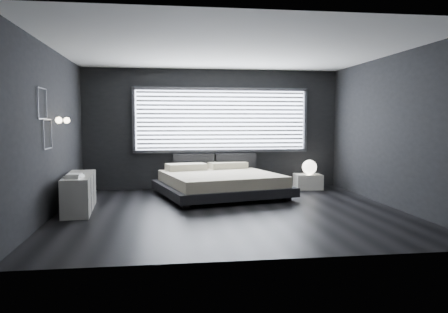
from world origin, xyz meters
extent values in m
plane|color=black|center=(0.00, 0.00, 0.00)|extent=(6.00, 6.00, 0.00)
plane|color=silver|center=(0.00, 0.00, 2.80)|extent=(6.00, 6.00, 0.00)
cube|color=black|center=(0.00, 2.75, 1.40)|extent=(6.00, 0.04, 2.80)
cube|color=black|center=(0.00, -2.75, 1.40)|extent=(6.00, 0.04, 2.80)
cube|color=black|center=(-3.00, 0.00, 1.40)|extent=(0.04, 5.50, 2.80)
cube|color=black|center=(3.00, 0.00, 1.40)|extent=(0.04, 5.50, 2.80)
cube|color=white|center=(0.20, 2.73, 1.61)|extent=(4.00, 0.02, 1.38)
cube|color=#47474C|center=(-1.84, 2.70, 1.61)|extent=(0.06, 0.08, 1.48)
cube|color=#47474C|center=(2.24, 2.70, 1.61)|extent=(0.06, 0.08, 1.48)
cube|color=#47474C|center=(0.20, 2.70, 2.34)|extent=(4.14, 0.08, 0.06)
cube|color=#47474C|center=(0.20, 2.70, 0.88)|extent=(4.14, 0.08, 0.06)
cube|color=silver|center=(0.20, 2.67, 1.61)|extent=(3.94, 0.03, 1.32)
cube|color=black|center=(-0.47, 2.64, 0.57)|extent=(0.96, 0.16, 0.52)
cube|color=black|center=(0.53, 2.64, 0.57)|extent=(0.96, 0.16, 0.52)
cylinder|color=silver|center=(-2.95, 0.05, 1.60)|extent=(0.10, 0.02, 0.02)
sphere|color=#FFE5B7|center=(-2.88, 0.05, 1.60)|extent=(0.11, 0.11, 0.11)
cylinder|color=silver|center=(-2.95, 0.65, 1.60)|extent=(0.10, 0.02, 0.02)
sphere|color=#FFE5B7|center=(-2.88, 0.65, 1.60)|extent=(0.11, 0.11, 0.11)
cube|color=#47474C|center=(-2.98, -0.55, 2.08)|extent=(0.01, 0.46, 0.02)
cube|color=#47474C|center=(-2.98, -0.55, 1.62)|extent=(0.01, 0.46, 0.02)
cube|color=#47474C|center=(-2.98, -0.32, 1.85)|extent=(0.01, 0.02, 0.46)
cube|color=#47474C|center=(-2.98, -0.78, 1.85)|extent=(0.01, 0.02, 0.46)
cube|color=#47474C|center=(-2.98, -0.30, 1.61)|extent=(0.01, 0.46, 0.02)
cube|color=#47474C|center=(-2.98, -0.30, 1.15)|extent=(0.01, 0.46, 0.02)
cube|color=#47474C|center=(-2.98, -0.07, 1.38)|extent=(0.01, 0.02, 0.46)
cube|color=#47474C|center=(-2.98, -0.53, 1.38)|extent=(0.01, 0.02, 0.46)
cube|color=black|center=(-0.77, 0.38, 0.04)|extent=(0.16, 0.16, 0.09)
cube|color=black|center=(1.28, 0.88, 0.04)|extent=(0.16, 0.16, 0.09)
cube|color=black|center=(-1.23, 2.22, 0.04)|extent=(0.16, 0.16, 0.09)
cube|color=black|center=(0.83, 2.72, 0.04)|extent=(0.16, 0.16, 0.09)
cube|color=black|center=(0.03, 1.55, 0.18)|extent=(2.94, 2.86, 0.18)
cube|color=beige|center=(0.03, 1.55, 0.38)|extent=(2.64, 2.64, 0.22)
cube|color=beige|center=(-0.67, 2.27, 0.56)|extent=(0.95, 0.66, 0.14)
cube|color=beige|center=(0.31, 2.51, 0.56)|extent=(0.95, 0.66, 0.14)
cube|color=white|center=(2.18, 2.26, 0.18)|extent=(0.63, 0.53, 0.35)
sphere|color=white|center=(2.20, 2.21, 0.52)|extent=(0.34, 0.34, 0.34)
cube|color=white|center=(-2.65, 0.42, 0.32)|extent=(0.56, 1.63, 0.64)
cube|color=#47474C|center=(-2.42, 0.44, 0.32)|extent=(0.12, 1.58, 0.62)
cube|color=white|center=(-2.65, 0.00, 0.66)|extent=(0.29, 0.36, 0.04)
cube|color=white|center=(-2.64, -0.02, 0.70)|extent=(0.22, 0.30, 0.03)
camera|label=1|loc=(-1.15, -7.51, 1.58)|focal=35.00mm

